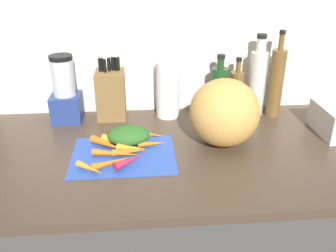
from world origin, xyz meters
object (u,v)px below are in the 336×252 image
Objects in this scene: blender_appliance at (65,93)px; paper_towel_roll at (168,90)px; carrot_3 at (108,144)px; bottle_1 at (236,93)px; cutting_board at (123,155)px; bottle_2 at (257,81)px; carrot_10 at (129,161)px; carrot_8 at (117,154)px; carrot_9 at (90,168)px; knife_block at (111,93)px; carrot_6 at (143,137)px; bottle_3 at (276,82)px; carrot_1 at (112,162)px; carrot_4 at (152,144)px; carrot_5 at (130,151)px; carrot_0 at (131,148)px; winter_squash at (224,113)px; carrot_7 at (124,141)px; carrot_2 at (145,134)px.

paper_towel_roll is at bearing 1.60° from blender_appliance.
bottle_1 is at bearing 27.70° from carrot_3.
cutting_board is 67.92cm from bottle_2.
bottle_2 is at bearing 36.41° from carrot_10.
bottle_2 reaches higher than carrot_3.
carrot_8 is at bearing -145.35° from bottle_1.
carrot_9 is 0.97× the size of carrot_10.
carrot_3 is 31.90cm from knife_block.
carrot_6 is 0.32× the size of bottle_3.
blender_appliance is at bearing 117.25° from carrot_1.
bottle_2 reaches higher than carrot_10.
cutting_board is at bearing 106.38° from carrot_10.
carrot_8 is 12.22cm from carrot_9.
carrot_1 is 1.25× the size of carrot_10.
carrot_4 is 36.08cm from knife_block.
bottle_2 reaches higher than carrot_5.
carrot_4 is 14.52cm from carrot_10.
bottle_3 reaches higher than carrot_6.
carrot_10 is at bearing -91.77° from carrot_5.
paper_towel_roll is (15.97, 32.71, 9.94)cm from carrot_0.
bottle_2 is at bearing 52.81° from winter_squash.
carrot_1 is 66.81cm from bottle_1.
carrot_3 is (-1.85, 12.44, 0.24)cm from carrot_1.
carrot_7 is 0.69× the size of paper_towel_roll.
knife_block is 63.29cm from bottle_2.
bottle_1 reaches higher than carrot_8.
bottle_3 reaches higher than carrot_1.
carrot_6 is at bearing 24.26° from carrot_3.
carrot_0 is 0.39× the size of knife_block.
carrot_1 is 48.40cm from paper_towel_roll.
carrot_2 is 1.34× the size of carrot_10.
knife_block is (-5.88, 29.44, 8.06)cm from carrot_7.
bottle_3 reaches higher than bottle_1.
carrot_5 is at bearing -153.12° from bottle_3.
carrot_4 is 10.35cm from carrot_7.
carrot_3 is at bearing -55.89° from blender_appliance.
carrot_4 is at bearing 40.87° from carrot_1.
carrot_3 is 0.46× the size of bottle_2.
carrot_10 is (-0.21, -6.89, 0.20)cm from carrot_5.
carrot_9 is (-8.47, -8.81, -0.06)cm from carrot_8.
carrot_5 is (-0.39, -2.01, -0.21)cm from carrot_0.
carrot_3 reaches higher than carrot_5.
carrot_8 is 0.69× the size of winter_squash.
cutting_board is 12.80cm from carrot_6.
carrot_2 reaches higher than carrot_0.
carrot_10 is at bearing -143.59° from bottle_2.
carrot_10 is at bearing -56.60° from blender_appliance.
carrot_1 is at bearing -160.90° from winter_squash.
carrot_2 is at bearing -59.28° from knife_block.
cutting_board is at bearing -118.84° from paper_towel_roll.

